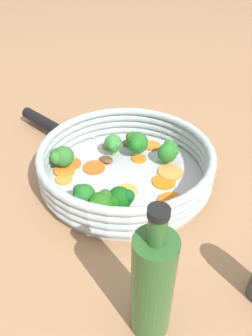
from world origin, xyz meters
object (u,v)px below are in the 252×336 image
oil_bottle (153,285)px  carrot_slice_0 (71,164)px  carrot_slice_3 (171,174)px  broccoli_floret_6 (83,195)px  carrot_slice_1 (94,168)px  broccoli_floret_5 (113,144)px  broccoli_floret_1 (169,151)px  broccoli_floret_2 (62,157)px  broccoli_floret_3 (100,204)px  carrot_slice_5 (64,179)px  broccoli_floret_4 (136,142)px  skillet (126,177)px  carrot_slice_4 (123,200)px  broccoli_floret_0 (120,199)px  carrot_slice_8 (172,202)px  carrot_slice_2 (152,146)px  mushroom_piece_2 (110,145)px  carrot_slice_7 (139,159)px  carrot_slice_10 (64,171)px  mushroom_piece_0 (106,160)px  mushroom_piece_1 (127,143)px  carrot_slice_9 (164,182)px  carrot_slice_6 (126,191)px

oil_bottle → carrot_slice_0: bearing=21.7°
carrot_slice_3 → broccoli_floret_6: broccoli_floret_6 is taller
carrot_slice_1 → broccoli_floret_5: 0.06m
broccoli_floret_1 → broccoli_floret_6: size_ratio=0.91×
broccoli_floret_2 → broccoli_floret_3: (-0.13, -0.08, 0.00)m
carrot_slice_5 → broccoli_floret_4: broccoli_floret_4 is taller
skillet → broccoli_floret_6: size_ratio=6.27×
carrot_slice_4 → broccoli_floret_2: (0.10, 0.11, 0.02)m
carrot_slice_4 → broccoli_floret_0: bearing=164.4°
broccoli_floret_0 → oil_bottle: 0.19m
carrot_slice_5 → broccoli_floret_2: size_ratio=0.67×
skillet → carrot_slice_8: size_ratio=6.49×
carrot_slice_0 → broccoli_floret_2: 0.03m
skillet → broccoli_floret_5: bearing=20.6°
carrot_slice_8 → broccoli_floret_3: broccoli_floret_3 is taller
carrot_slice_2 → mushroom_piece_2: bearing=88.8°
carrot_slice_1 → broccoli_floret_4: bearing=-63.7°
carrot_slice_7 → carrot_slice_10: size_ratio=0.72×
carrot_slice_2 → carrot_slice_4: (-0.16, 0.07, 0.00)m
carrot_slice_2 → carrot_slice_3: bearing=-165.0°
mushroom_piece_0 → mushroom_piece_1: mushroom_piece_1 is taller
carrot_slice_9 → mushroom_piece_2: bearing=39.7°
mushroom_piece_1 → broccoli_floret_0: bearing=174.4°
broccoli_floret_1 → carrot_slice_0: bearing=90.2°
carrot_slice_4 → mushroom_piece_2: bearing=8.4°
carrot_slice_8 → mushroom_piece_1: size_ratio=2.10×
broccoli_floret_1 → mushroom_piece_2: (0.06, 0.11, -0.02)m
carrot_slice_0 → broccoli_floret_4: bearing=-78.2°
mushroom_piece_0 → oil_bottle: (-0.32, -0.06, 0.07)m
skillet → carrot_slice_6: size_ratio=8.40×
carrot_slice_3 → carrot_slice_5: bearing=92.5°
carrot_slice_1 → carrot_slice_4: (-0.09, -0.05, 0.00)m
carrot_slice_6 → carrot_slice_2: bearing=-22.7°
carrot_slice_6 → broccoli_floret_0: size_ratio=0.79×
broccoli_floret_2 → oil_bottle: bearing=-155.3°
broccoli_floret_6 → carrot_slice_10: bearing=24.0°
mushroom_piece_0 → broccoli_floret_6: bearing=165.3°
carrot_slice_5 → broccoli_floret_4: (0.07, -0.14, 0.03)m
carrot_slice_6 → mushroom_piece_1: size_ratio=1.62×
carrot_slice_2 → carrot_slice_8: same height
broccoli_floret_6 → oil_bottle: (-0.19, -0.09, 0.04)m
mushroom_piece_2 → carrot_slice_4: bearing=-171.6°
skillet → broccoli_floret_6: broccoli_floret_6 is taller
carrot_slice_6 → carrot_slice_10: bearing=62.1°
broccoli_floret_0 → skillet: bearing=-7.8°
carrot_slice_0 → carrot_slice_1: same height
carrot_slice_10 → broccoli_floret_5: size_ratio=0.87×
carrot_slice_1 → broccoli_floret_0: size_ratio=0.92×
carrot_slice_7 → broccoli_floret_0: bearing=163.9°
broccoli_floret_5 → mushroom_piece_2: (0.03, 0.01, -0.02)m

